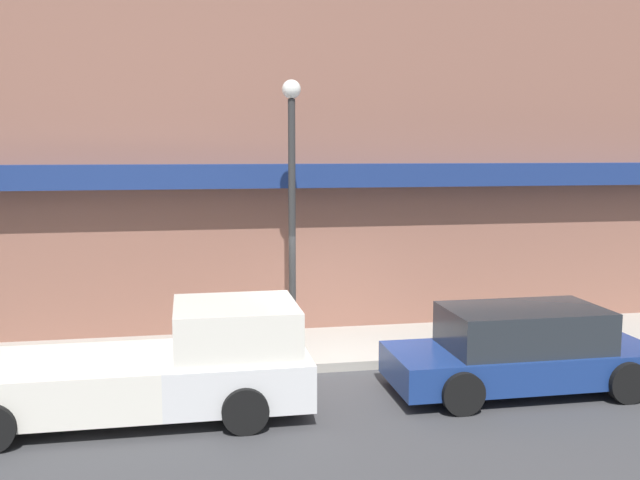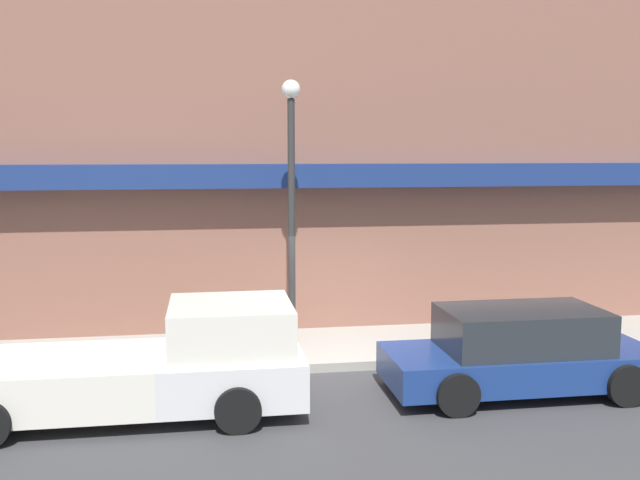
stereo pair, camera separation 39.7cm
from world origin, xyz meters
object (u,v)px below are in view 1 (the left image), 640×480
pickup_truck (154,368)px  street_lamp (292,184)px  fire_hydrant (246,337)px  parked_car (522,350)px

pickup_truck → street_lamp: size_ratio=1.07×
fire_hydrant → parked_car: bearing=-28.5°
parked_car → fire_hydrant: parked_car is taller
fire_hydrant → street_lamp: bearing=-3.4°
pickup_truck → street_lamp: bearing=45.7°
parked_car → fire_hydrant: size_ratio=6.65×
pickup_truck → parked_car: bearing=2.2°
parked_car → pickup_truck: bearing=179.5°
fire_hydrant → street_lamp: street_lamp is taller
pickup_truck → parked_car: pickup_truck is taller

